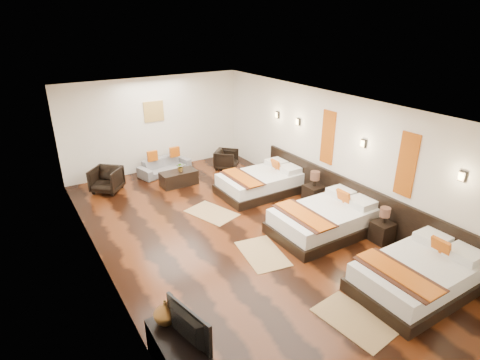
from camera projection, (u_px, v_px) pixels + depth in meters
floor at (238, 235)px, 8.47m from camera, size 5.50×9.50×0.01m
ceiling at (238, 107)px, 7.38m from camera, size 5.50×9.50×0.01m
back_wall at (155, 125)px, 11.64m from camera, size 5.50×0.01×2.80m
left_wall at (100, 208)px, 6.59m from camera, size 0.01×9.50×2.80m
right_wall at (336, 153)px, 9.27m from camera, size 0.01×9.50×2.80m
headboard_panel at (356, 201)px, 8.99m from camera, size 0.08×6.60×0.90m
bed_near at (419, 275)px, 6.70m from camera, size 2.24×1.41×0.86m
bed_mid at (325, 220)px, 8.51m from camera, size 2.29×1.44×0.87m
bed_far at (261, 182)px, 10.43m from camera, size 2.18×1.37×0.83m
nightstand_a at (382, 230)px, 8.15m from camera, size 0.40×0.40×0.79m
nightstand_b at (314, 192)px, 9.81m from camera, size 0.44×0.44×0.86m
jute_mat_near at (354, 320)px, 6.11m from camera, size 0.88×1.28×0.01m
jute_mat_mid at (262, 254)px, 7.81m from camera, size 0.94×1.31×0.01m
jute_mat_far at (212, 213)px, 9.42m from camera, size 1.09×1.37×0.01m
tv at (183, 328)px, 4.88m from camera, size 0.30×0.88×0.50m
figurine at (166, 312)px, 5.26m from camera, size 0.40×0.40×0.35m
sofa at (165, 166)px, 11.73m from camera, size 1.68×0.98×0.46m
armchair_left at (107, 180)px, 10.48m from camera, size 1.02×1.02×0.67m
armchair_right at (226, 159)px, 12.05m from camera, size 0.91×0.91×0.60m
coffee_table at (179, 178)px, 10.92m from camera, size 1.01×0.51×0.40m
table_plant at (181, 167)px, 10.82m from camera, size 0.29×0.28×0.26m
orange_panel_a at (407, 165)px, 7.65m from camera, size 0.04×0.40×1.30m
orange_panel_b at (328, 137)px, 9.37m from camera, size 0.04×0.40×1.30m
sconce_near at (462, 176)px, 6.72m from camera, size 0.07×0.12×0.18m
sconce_mid at (363, 143)px, 8.44m from camera, size 0.07×0.12×0.18m
sconce_far at (298, 122)px, 10.16m from camera, size 0.07×0.12×0.18m
sconce_lounge at (277, 115)px, 10.87m from camera, size 0.07×0.12×0.18m
gold_artwork at (154, 111)px, 11.47m from camera, size 0.60×0.04×0.60m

